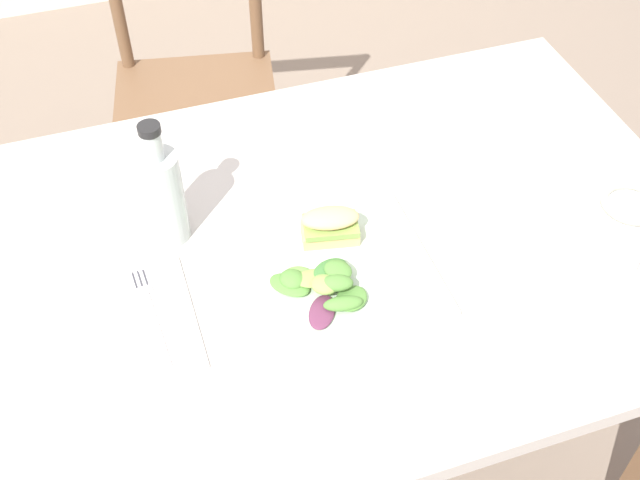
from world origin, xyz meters
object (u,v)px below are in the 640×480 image
object	(u,v)px
sandwich_half_front	(331,226)
fork_on_napkin	(149,309)
chair_wooden_far	(195,92)
bottle_cold_brew	(163,199)
dining_table	(315,298)
plate_lunch	(328,265)
mason_jar_iced_tea	(620,233)

from	to	relation	value
sandwich_half_front	fork_on_napkin	world-z (taller)	sandwich_half_front
chair_wooden_far	fork_on_napkin	distance (m)	0.97
fork_on_napkin	bottle_cold_brew	bearing A→B (deg)	68.06
dining_table	fork_on_napkin	xyz separation A→B (m)	(-0.27, -0.05, 0.14)
sandwich_half_front	bottle_cold_brew	size ratio (longest dim) A/B	0.45
chair_wooden_far	sandwich_half_front	world-z (taller)	chair_wooden_far
fork_on_napkin	plate_lunch	bearing A→B (deg)	-0.48
dining_table	plate_lunch	distance (m)	0.14
dining_table	plate_lunch	xyz separation A→B (m)	(0.01, -0.05, 0.14)
sandwich_half_front	bottle_cold_brew	world-z (taller)	bottle_cold_brew
dining_table	mason_jar_iced_tea	xyz separation A→B (m)	(0.42, -0.17, 0.19)
fork_on_napkin	chair_wooden_far	bearing A→B (deg)	75.69
dining_table	chair_wooden_far	world-z (taller)	chair_wooden_far
plate_lunch	chair_wooden_far	bearing A→B (deg)	92.71
chair_wooden_far	bottle_cold_brew	size ratio (longest dim) A/B	4.02
plate_lunch	sandwich_half_front	bearing A→B (deg)	67.26
dining_table	sandwich_half_front	distance (m)	0.17
bottle_cold_brew	chair_wooden_far	bearing A→B (deg)	77.21
dining_table	mason_jar_iced_tea	bearing A→B (deg)	-21.67
bottle_cold_brew	mason_jar_iced_tea	size ratio (longest dim) A/B	1.77
bottle_cold_brew	mason_jar_iced_tea	world-z (taller)	bottle_cold_brew
sandwich_half_front	chair_wooden_far	bearing A→B (deg)	94.14
chair_wooden_far	fork_on_napkin	xyz separation A→B (m)	(-0.23, -0.90, 0.30)
plate_lunch	sandwich_half_front	xyz separation A→B (m)	(0.02, 0.05, 0.03)
mason_jar_iced_tea	dining_table	bearing A→B (deg)	158.33
dining_table	sandwich_half_front	xyz separation A→B (m)	(0.02, -0.00, 0.17)
dining_table	sandwich_half_front	size ratio (longest dim) A/B	13.06
chair_wooden_far	sandwich_half_front	size ratio (longest dim) A/B	9.03
chair_wooden_far	mason_jar_iced_tea	distance (m)	1.17
plate_lunch	sandwich_half_front	world-z (taller)	sandwich_half_front
sandwich_half_front	fork_on_napkin	distance (m)	0.30
chair_wooden_far	plate_lunch	world-z (taller)	chair_wooden_far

